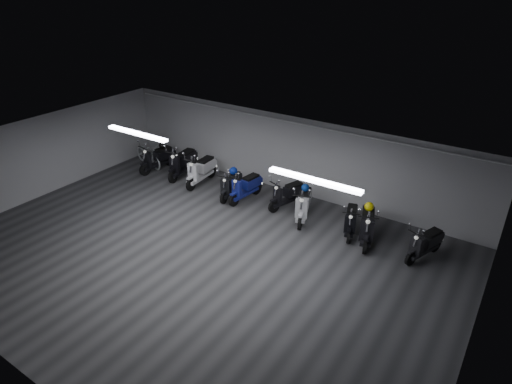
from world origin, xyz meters
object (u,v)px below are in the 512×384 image
Objects in this scene: scooter_4 at (245,183)px; helmet_3 at (369,207)px; scooter_3 at (231,181)px; scooter_0 at (157,154)px; scooter_7 at (351,216)px; helmet_1 at (305,188)px; scooter_8 at (368,220)px; bicycle at (148,151)px; helmet_0 at (233,171)px; scooter_1 at (182,158)px; scooter_2 at (201,166)px; scooter_9 at (426,239)px; helmet_2 at (162,145)px; scooter_6 at (304,200)px; scooter_5 at (288,190)px.

scooter_4 is 4.37m from helmet_3.
scooter_0 is at bearing 166.27° from scooter_3.
helmet_1 is at bearing 154.61° from scooter_7.
scooter_8 reaches higher than scooter_3.
helmet_0 is at bearing -76.46° from bicycle.
scooter_4 is at bearing -14.05° from scooter_1.
helmet_0 is (3.73, 0.01, 0.20)m from scooter_0.
bicycle reaches higher than helmet_1.
helmet_0 is at bearing -5.11° from scooter_2.
helmet_2 is at bearing -162.23° from scooter_9.
scooter_8 reaches higher than scooter_6.
scooter_3 reaches higher than helmet_0.
bicycle is at bearing -176.88° from scooter_4.
scooter_8 is 8.77m from helmet_2.
scooter_7 is 0.98× the size of scooter_9.
scooter_2 is 2.21m from helmet_2.
scooter_0 is 0.73m from bicycle.
helmet_2 is (-6.60, 0.45, 0.29)m from scooter_6.
scooter_3 is 0.94× the size of scooter_4.
scooter_4 reaches higher than helmet_3.
scooter_0 is at bearing 175.53° from scooter_2.
helmet_2 is at bearing 90.00° from scooter_0.
scooter_9 reaches higher than bicycle.
helmet_0 is 1.17× the size of helmet_2.
scooter_3 is (2.59, -0.36, -0.13)m from scooter_1.
scooter_9 is 6.46× the size of helmet_1.
scooter_7 is 0.63m from helmet_3.
scooter_7 is 0.87× the size of bicycle.
scooter_4 is 1.51m from scooter_5.
helmet_0 is (-2.09, -0.19, 0.26)m from scooter_5.
helmet_3 reaches higher than helmet_2.
helmet_0 is at bearing 8.63° from scooter_0.
scooter_6 is (6.63, -0.19, -0.00)m from scooter_0.
helmet_1 is 0.92× the size of helmet_3.
scooter_6 is at bearing 162.97° from scooter_7.
bicycle reaches higher than scooter_7.
scooter_6 is at bearing -7.60° from scooter_2.
scooter_5 is 2.11m from helmet_0.
scooter_2 reaches higher than scooter_9.
scooter_4 is 2.29m from scooter_6.
scooter_1 is 1.17× the size of scooter_5.
scooter_2 is at bearing -158.23° from scooter_5.
scooter_9 is at bearing -21.01° from scooter_6.
scooter_5 is 6.52m from bicycle.
helmet_2 is (-6.51, 0.21, -0.00)m from helmet_1.
scooter_4 reaches higher than scooter_3.
scooter_5 is 1.06× the size of scooter_7.
scooter_9 is 6.90× the size of helmet_2.
helmet_2 is (-10.39, 0.51, 0.37)m from scooter_9.
bicycle is (-6.52, -0.04, -0.03)m from scooter_5.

